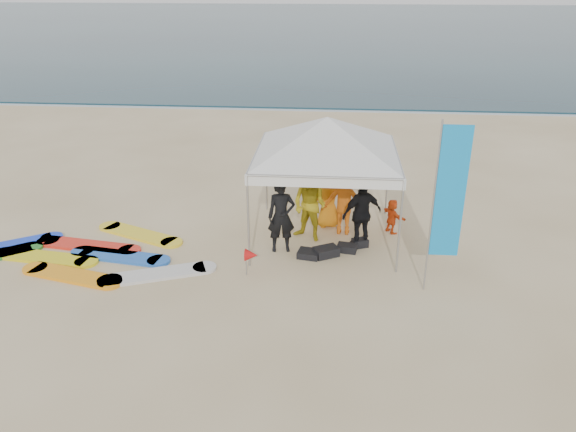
% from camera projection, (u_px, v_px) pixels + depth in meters
% --- Properties ---
extents(ground, '(120.00, 120.00, 0.00)m').
position_uv_depth(ground, '(295.00, 331.00, 10.56)').
color(ground, beige).
rests_on(ground, ground).
extents(ocean, '(160.00, 84.00, 0.08)m').
position_uv_depth(ocean, '(333.00, 26.00, 65.18)').
color(ocean, '#0C2633').
rests_on(ocean, ground).
extents(shoreline_foam, '(160.00, 1.20, 0.01)m').
position_uv_depth(shoreline_foam, '(322.00, 109.00, 27.13)').
color(shoreline_foam, silver).
rests_on(shoreline_foam, ground).
extents(person_black_a, '(0.72, 0.53, 1.79)m').
position_uv_depth(person_black_a, '(281.00, 216.00, 13.21)').
color(person_black_a, black).
rests_on(person_black_a, ground).
extents(person_yellow, '(1.12, 1.04, 1.84)m').
position_uv_depth(person_yellow, '(310.00, 205.00, 13.76)').
color(person_yellow, gold).
rests_on(person_yellow, ground).
extents(person_orange_a, '(1.21, 0.77, 1.79)m').
position_uv_depth(person_orange_a, '(344.00, 200.00, 14.11)').
color(person_orange_a, '#D35D12').
rests_on(person_orange_a, ground).
extents(person_black_b, '(1.11, 0.87, 1.76)m').
position_uv_depth(person_black_b, '(362.00, 214.00, 13.38)').
color(person_black_b, black).
rests_on(person_black_b, ground).
extents(person_orange_b, '(0.87, 0.68, 1.56)m').
position_uv_depth(person_orange_b, '(328.00, 198.00, 14.52)').
color(person_orange_b, orange).
rests_on(person_orange_b, ground).
extents(person_seated, '(0.67, 0.85, 0.91)m').
position_uv_depth(person_seated, '(392.00, 216.00, 14.30)').
color(person_seated, '#E14814').
rests_on(person_seated, ground).
extents(canopy_tent, '(4.69, 4.69, 3.54)m').
position_uv_depth(canopy_tent, '(327.00, 117.00, 12.98)').
color(canopy_tent, '#A5A5A8').
rests_on(canopy_tent, ground).
extents(feather_flag, '(0.62, 0.04, 3.68)m').
position_uv_depth(feather_flag, '(448.00, 195.00, 11.01)').
color(feather_flag, '#A5A5A8').
rests_on(feather_flag, ground).
extents(marker_pennant, '(0.28, 0.28, 0.64)m').
position_uv_depth(marker_pennant, '(251.00, 255.00, 12.27)').
color(marker_pennant, '#A5A5A8').
rests_on(marker_pennant, ground).
extents(gear_pile, '(1.72, 1.08, 0.22)m').
position_uv_depth(gear_pile, '(331.00, 250.00, 13.35)').
color(gear_pile, black).
rests_on(gear_pile, ground).
extents(surfboard_spread, '(6.19, 3.31, 0.07)m').
position_uv_depth(surfboard_spread, '(79.00, 255.00, 13.26)').
color(surfboard_spread, yellow).
rests_on(surfboard_spread, ground).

